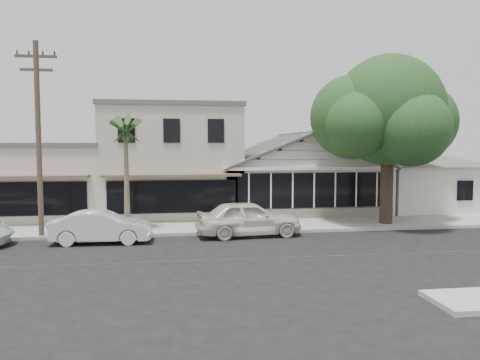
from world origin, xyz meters
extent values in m
plane|color=black|center=(0.00, 0.00, 0.00)|extent=(140.00, 140.00, 0.00)
cube|color=#9E9991|center=(-8.00, 6.75, 0.07)|extent=(90.00, 3.50, 0.15)
cube|color=silver|center=(5.00, 12.50, 1.50)|extent=(10.00, 8.00, 3.00)
cube|color=black|center=(5.00, 8.44, 1.75)|extent=(8.80, 0.10, 2.00)
cube|color=#60564C|center=(5.00, 8.45, 0.35)|extent=(9.60, 0.18, 0.70)
cube|color=silver|center=(13.20, 11.50, 1.50)|extent=(6.00, 6.00, 3.00)
cube|color=beige|center=(-3.00, 13.50, 3.25)|extent=(8.00, 10.00, 6.50)
cube|color=silver|center=(-12.00, 13.50, 2.10)|extent=(10.00, 10.00, 4.20)
cylinder|color=brown|center=(-9.00, 5.20, 4.50)|extent=(0.24, 0.24, 9.00)
cube|color=brown|center=(-9.00, 5.20, 8.30)|extent=(1.80, 0.12, 0.12)
cube|color=brown|center=(-9.00, 5.20, 7.70)|extent=(1.40, 0.12, 0.12)
imported|color=beige|center=(0.58, 4.49, 0.85)|extent=(5.11, 2.42, 1.69)
imported|color=silver|center=(-6.12, 3.83, 0.72)|extent=(4.41, 1.65, 1.44)
cylinder|color=#3F2E26|center=(8.31, 6.20, 1.79)|extent=(0.67, 0.67, 3.58)
sphere|color=#163716|center=(8.31, 6.20, 6.15)|extent=(5.82, 5.82, 5.82)
sphere|color=#163716|center=(10.33, 6.87, 5.59)|extent=(4.25, 4.25, 4.25)
sphere|color=#163716|center=(6.52, 6.65, 5.82)|extent=(4.47, 4.47, 4.47)
sphere|color=#163716|center=(8.76, 4.52, 5.15)|extent=(3.80, 3.80, 3.80)
sphere|color=#163716|center=(7.64, 7.99, 6.49)|extent=(4.03, 4.03, 4.03)
sphere|color=#163716|center=(9.66, 7.77, 6.94)|extent=(3.58, 3.58, 3.58)
sphere|color=#163716|center=(6.30, 5.31, 5.37)|extent=(3.36, 3.36, 3.36)
cone|color=#726651|center=(-5.19, 5.97, 2.43)|extent=(0.32, 0.32, 4.87)
camera|label=1|loc=(-2.98, -17.22, 4.32)|focal=35.00mm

